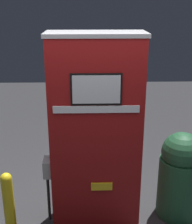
{
  "coord_description": "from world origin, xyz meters",
  "views": [
    {
      "loc": [
        -0.08,
        -2.93,
        2.53
      ],
      "look_at": [
        0.0,
        0.11,
        1.44
      ],
      "focal_mm": 50.0,
      "sensor_mm": 36.0,
      "label": 1
    }
  ],
  "objects": [
    {
      "name": "trash_bin",
      "position": [
        1.02,
        0.32,
        0.55
      ],
      "size": [
        0.51,
        0.51,
        1.09
      ],
      "color": "#1E4C2D",
      "rests_on": "ground_plane"
    },
    {
      "name": "safety_bollard",
      "position": [
        -0.92,
        -0.17,
        0.47
      ],
      "size": [
        0.12,
        0.12,
        0.89
      ],
      "color": "yellow",
      "rests_on": "ground_plane"
    },
    {
      "name": "gas_pump",
      "position": [
        -0.0,
        0.21,
        1.12
      ],
      "size": [
        1.08,
        0.46,
        2.24
      ],
      "color": "maroon",
      "rests_on": "ground_plane"
    }
  ]
}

